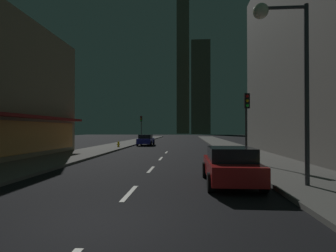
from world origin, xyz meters
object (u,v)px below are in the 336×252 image
object	(u,v)px
car_parked_far	(146,140)
traffic_light_near_right	(247,112)
fire_hydrant_far_left	(118,144)
traffic_light_far_left	(141,123)
street_lamp_right	(283,48)
car_parked_near	(230,165)

from	to	relation	value
car_parked_far	traffic_light_near_right	xyz separation A→B (m)	(9.10, -18.66, 2.45)
fire_hydrant_far_left	traffic_light_near_right	bearing A→B (deg)	-49.49
traffic_light_near_right	traffic_light_far_left	distance (m)	28.20
fire_hydrant_far_left	traffic_light_far_left	bearing A→B (deg)	88.19
car_parked_far	street_lamp_right	distance (m)	26.97
car_parked_near	traffic_light_far_left	bearing A→B (deg)	106.02
car_parked_far	traffic_light_near_right	size ratio (longest dim) A/B	1.01
car_parked_near	traffic_light_far_left	world-z (taller)	traffic_light_far_left
car_parked_near	car_parked_far	world-z (taller)	same
car_parked_near	traffic_light_near_right	bearing A→B (deg)	71.65
car_parked_far	fire_hydrant_far_left	bearing A→B (deg)	-113.38
car_parked_near	fire_hydrant_far_left	xyz separation A→B (m)	(-9.50, 19.07, -0.29)
traffic_light_near_right	car_parked_near	bearing A→B (deg)	-108.35
car_parked_near	traffic_light_far_left	xyz separation A→B (m)	(-9.10, 31.69, 2.45)
car_parked_near	car_parked_far	bearing A→B (deg)	106.45
street_lamp_right	traffic_light_far_left	bearing A→B (deg)	108.58
traffic_light_near_right	fire_hydrant_far_left	bearing A→B (deg)	130.51
traffic_light_near_right	traffic_light_far_left	size ratio (longest dim) A/B	1.00
car_parked_near	street_lamp_right	world-z (taller)	street_lamp_right
traffic_light_near_right	street_lamp_right	world-z (taller)	street_lamp_right
fire_hydrant_far_left	street_lamp_right	size ratio (longest dim) A/B	0.10
fire_hydrant_far_left	car_parked_far	bearing A→B (deg)	66.62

